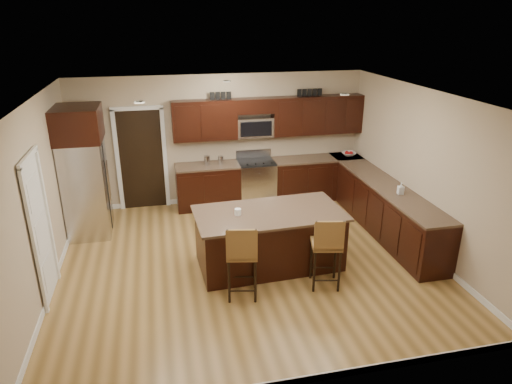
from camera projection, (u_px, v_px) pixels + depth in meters
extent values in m
plane|color=#A0793F|center=(248.00, 261.00, 7.51)|extent=(6.00, 6.00, 0.00)
plane|color=silver|center=(247.00, 97.00, 6.53)|extent=(6.00, 6.00, 0.00)
plane|color=tan|center=(221.00, 140.00, 9.52)|extent=(6.00, 0.00, 6.00)
plane|color=tan|center=(39.00, 201.00, 6.42)|extent=(0.00, 5.50, 5.50)
plane|color=tan|center=(423.00, 171.00, 7.62)|extent=(0.00, 5.50, 5.50)
cube|color=black|center=(208.00, 187.00, 9.51)|extent=(1.30, 0.60, 0.88)
cube|color=black|center=(316.00, 179.00, 9.99)|extent=(1.94, 0.60, 0.88)
cube|color=black|center=(387.00, 211.00, 8.33)|extent=(0.60, 3.35, 0.88)
cube|color=brown|center=(207.00, 166.00, 9.34)|extent=(1.30, 0.63, 0.04)
cube|color=brown|center=(317.00, 158.00, 9.82)|extent=(1.94, 0.63, 0.04)
cube|color=brown|center=(390.00, 188.00, 8.16)|extent=(0.63, 3.35, 0.04)
cube|color=black|center=(205.00, 120.00, 9.13)|extent=(1.30, 0.33, 0.80)
cube|color=black|center=(317.00, 115.00, 9.61)|extent=(1.94, 0.33, 0.80)
cube|color=black|center=(255.00, 106.00, 9.25)|extent=(0.76, 0.33, 0.30)
cube|color=silver|center=(256.00, 183.00, 9.71)|extent=(0.76, 0.64, 0.90)
cube|color=black|center=(256.00, 162.00, 9.55)|extent=(0.76, 0.60, 0.03)
cube|color=black|center=(259.00, 188.00, 9.44)|extent=(0.65, 0.01, 0.45)
cube|color=silver|center=(253.00, 154.00, 9.75)|extent=(0.76, 0.05, 0.18)
cube|color=silver|center=(255.00, 127.00, 9.43)|extent=(0.76, 0.31, 0.40)
cube|color=black|center=(142.00, 160.00, 9.29)|extent=(0.85, 0.03, 2.06)
cube|color=white|center=(40.00, 231.00, 6.27)|extent=(0.03, 0.80, 2.04)
cube|color=black|center=(269.00, 239.00, 7.29)|extent=(2.26, 1.21, 0.88)
cube|color=brown|center=(269.00, 213.00, 7.13)|extent=(2.37, 1.31, 0.04)
cube|color=black|center=(269.00, 261.00, 7.44)|extent=(2.18, 1.12, 0.09)
cube|color=olive|center=(242.00, 253.00, 6.37)|extent=(0.50, 0.50, 0.06)
cube|color=olive|center=(242.00, 245.00, 6.11)|extent=(0.43, 0.12, 0.46)
cylinder|color=black|center=(232.00, 283.00, 6.30)|extent=(0.04, 0.04, 0.66)
cylinder|color=black|center=(258.00, 280.00, 6.38)|extent=(0.04, 0.04, 0.66)
cylinder|color=black|center=(228.00, 270.00, 6.64)|extent=(0.04, 0.04, 0.66)
cylinder|color=black|center=(252.00, 267.00, 6.71)|extent=(0.04, 0.04, 0.66)
cube|color=olive|center=(326.00, 244.00, 6.63)|extent=(0.50, 0.50, 0.06)
cube|color=olive|center=(329.00, 236.00, 6.37)|extent=(0.42, 0.13, 0.45)
cylinder|color=black|center=(317.00, 273.00, 6.56)|extent=(0.04, 0.04, 0.66)
cylinder|color=black|center=(341.00, 270.00, 6.63)|extent=(0.04, 0.04, 0.66)
cylinder|color=black|center=(309.00, 261.00, 6.89)|extent=(0.04, 0.04, 0.66)
cylinder|color=black|center=(332.00, 258.00, 6.96)|extent=(0.04, 0.04, 0.66)
cube|color=silver|center=(86.00, 188.00, 8.20)|extent=(0.72, 0.88, 1.76)
cube|color=black|center=(108.00, 187.00, 8.27)|extent=(0.01, 0.02, 1.67)
cylinder|color=silver|center=(108.00, 183.00, 8.18)|extent=(0.02, 0.02, 0.78)
cylinder|color=silver|center=(109.00, 181.00, 8.32)|extent=(0.02, 0.02, 0.78)
cube|color=black|center=(77.00, 124.00, 7.77)|extent=(0.78, 0.94, 0.59)
cube|color=brown|center=(301.00, 212.00, 9.38)|extent=(1.08, 0.82, 0.01)
imported|color=silver|center=(349.00, 154.00, 9.95)|extent=(0.32, 0.32, 0.07)
imported|color=#B2B2B2|center=(401.00, 188.00, 7.79)|extent=(0.11, 0.11, 0.21)
cylinder|color=silver|center=(207.00, 160.00, 9.30)|extent=(0.12, 0.12, 0.19)
cylinder|color=silver|center=(221.00, 160.00, 9.36)|extent=(0.11, 0.11, 0.17)
cylinder|color=white|center=(238.00, 212.00, 7.00)|extent=(0.10, 0.10, 0.10)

